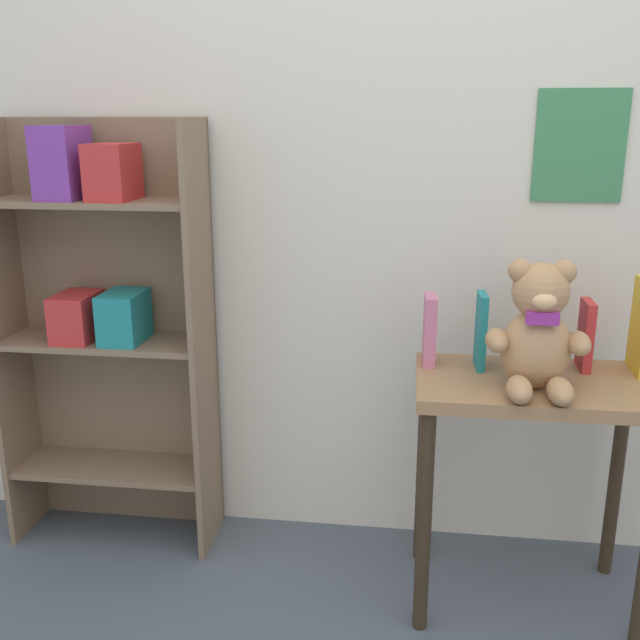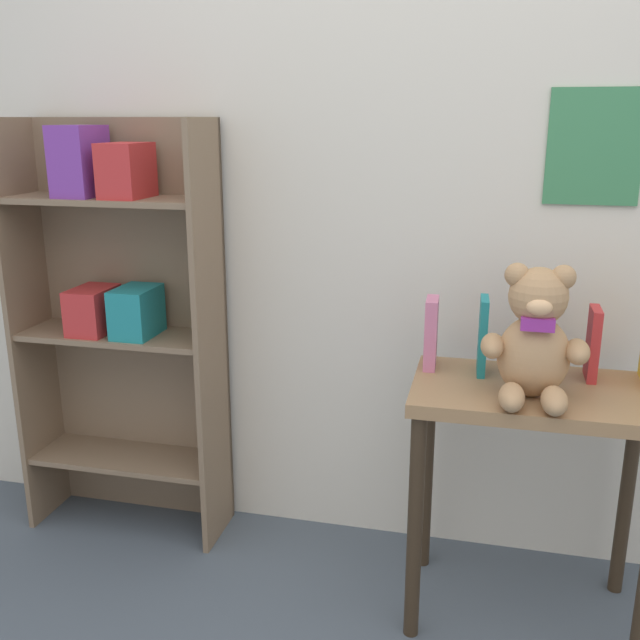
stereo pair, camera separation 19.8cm
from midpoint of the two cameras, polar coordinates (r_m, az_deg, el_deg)
The scene contains 8 objects.
wall_back at distance 2.17m, azimuth 12.67°, elevation 12.92°, with size 4.80×0.07×2.50m.
bookshelf_side at distance 2.35m, azimuth -13.32°, elevation 1.16°, with size 0.65×0.24×1.35m.
display_table at distance 2.00m, azimuth 19.38°, elevation -8.53°, with size 0.63×0.39×0.68m.
teddy_bear at distance 1.84m, azimuth 19.82°, elevation -1.47°, with size 0.26×0.23×0.34m.
book_standing_pink at distance 2.01m, azimuth 11.60°, elevation -1.07°, with size 0.03×0.10×0.20m, color #D17093.
book_standing_teal at distance 1.99m, azimuth 15.69°, elevation -1.27°, with size 0.02×0.10×0.21m, color teal.
book_standing_blue at distance 2.02m, azimuth 19.78°, elevation -0.59°, with size 0.03×0.14×0.27m, color #2D51B7.
book_standing_red at distance 2.05m, azimuth 23.63°, elevation -1.79°, with size 0.02×0.11×0.19m, color red.
Camera 2 is at (0.14, -0.67, 1.35)m, focal length 40.00 mm.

